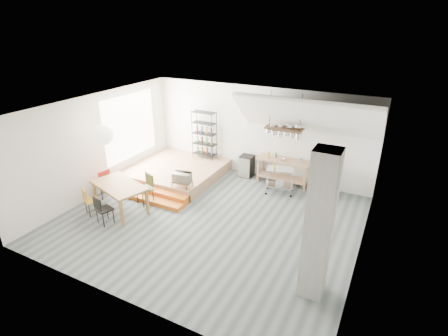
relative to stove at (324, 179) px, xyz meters
The scene contains 26 objects.
floor 4.05m from the stove, 128.38° to the right, with size 8.00×8.00×0.00m, color #495255.
wall_back 2.76m from the stove, behind, with size 8.00×0.04×3.20m, color silver.
wall_left 7.31m from the stove, 154.10° to the right, with size 0.04×7.00×3.20m, color silver.
wall_right 3.67m from the stove, 64.58° to the right, with size 0.04×7.00×3.20m, color silver.
ceiling 4.86m from the stove, 128.38° to the right, with size 8.00×7.00×0.02m, color white.
slope_ceiling 2.20m from the stove, 159.90° to the right, with size 4.40×1.80×0.15m, color white.
window_pane 6.82m from the stove, 165.66° to the right, with size 0.02×2.50×2.20m, color white.
platform 5.14m from the stove, 166.98° to the right, with size 3.00×3.00×0.40m, color #9E704F.
step_lower 5.90m from the stove, 148.15° to the right, with size 3.00×0.35×0.13m, color #D06418.
step_upper 5.72m from the stove, 151.14° to the right, with size 3.00×0.35×0.27m, color #D06418.
concrete_column 4.86m from the stove, 80.25° to the right, with size 0.50×0.50×3.20m, color gray.
kitchen_counter 1.41m from the stove, behind, with size 1.80×0.60×0.91m.
stove is the anchor object (origin of this frame).
pot_rack 2.04m from the stove, behind, with size 1.20×0.50×1.43m.
wire_shelving 4.58m from the stove, behind, with size 0.88×0.38×1.80m.
microwave_shelf 4.58m from the stove, 148.33° to the right, with size 0.60×0.40×0.16m.
paper_lantern 6.99m from the stove, 147.13° to the right, with size 0.60×0.60×0.60m, color white.
dining_table 6.42m from the stove, 142.98° to the right, with size 1.95×1.46×0.82m.
chair_mustard 7.27m from the stove, 141.99° to the right, with size 0.51×0.51×0.83m.
chair_black 6.87m from the stove, 136.64° to the right, with size 0.48×0.48×0.86m.
chair_olive 5.66m from the stove, 145.71° to the right, with size 0.56×0.56×0.95m.
chair_red 7.07m from the stove, 150.10° to the right, with size 0.49×0.49×0.95m.
rolling_cart 1.45m from the stove, 151.09° to the right, with size 0.96×0.67×0.86m.
mini_fridge 2.77m from the stove, behind, with size 0.46×0.46×0.78m, color black.
microwave 4.59m from the stove, 148.33° to the right, with size 0.54×0.37×0.30m, color beige.
bowl 1.52m from the stove, behind, with size 0.22×0.22×0.05m, color silver.
Camera 1 is at (4.29, -7.41, 5.33)m, focal length 28.00 mm.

